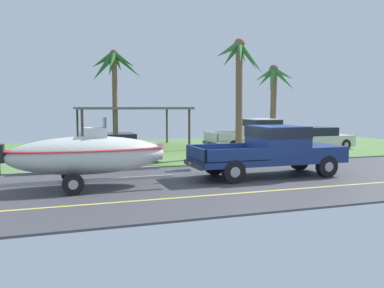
{
  "coord_description": "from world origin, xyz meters",
  "views": [
    {
      "loc": [
        -6.44,
        -12.72,
        2.61
      ],
      "look_at": [
        -1.45,
        2.0,
        1.17
      ],
      "focal_mm": 37.68,
      "sensor_mm": 36.0,
      "label": 1
    }
  ],
  "objects_px": {
    "boat_on_trailer": "(87,155)",
    "parked_sedan_near": "(111,149)",
    "parked_sedan_far": "(315,139)",
    "palm_tree_near_right": "(114,72)",
    "palm_tree_mid": "(239,71)",
    "carport_awning": "(130,109)",
    "palm_tree_near_left": "(274,86)",
    "pickup_truck_towing": "(276,148)",
    "parked_pickup_background": "(260,133)"
  },
  "relations": [
    {
      "from": "boat_on_trailer",
      "to": "parked_sedan_near",
      "type": "distance_m",
      "value": 5.74
    },
    {
      "from": "parked_sedan_far",
      "to": "palm_tree_near_right",
      "type": "distance_m",
      "value": 12.68
    },
    {
      "from": "boat_on_trailer",
      "to": "palm_tree_mid",
      "type": "bearing_deg",
      "value": 35.32
    },
    {
      "from": "parked_sedan_far",
      "to": "carport_awning",
      "type": "height_order",
      "value": "carport_awning"
    },
    {
      "from": "parked_sedan_far",
      "to": "palm_tree_near_left",
      "type": "xyz_separation_m",
      "value": [
        -1.88,
        1.86,
        3.23
      ]
    },
    {
      "from": "palm_tree_near_left",
      "to": "palm_tree_mid",
      "type": "relative_size",
      "value": 0.86
    },
    {
      "from": "carport_awning",
      "to": "palm_tree_near_right",
      "type": "height_order",
      "value": "palm_tree_near_right"
    },
    {
      "from": "palm_tree_near_left",
      "to": "pickup_truck_towing",
      "type": "bearing_deg",
      "value": -119.41
    },
    {
      "from": "parked_sedan_far",
      "to": "palm_tree_mid",
      "type": "bearing_deg",
      "value": -163.81
    },
    {
      "from": "pickup_truck_towing",
      "to": "parked_sedan_far",
      "type": "distance_m",
      "value": 10.36
    },
    {
      "from": "pickup_truck_towing",
      "to": "boat_on_trailer",
      "type": "relative_size",
      "value": 0.95
    },
    {
      "from": "pickup_truck_towing",
      "to": "palm_tree_mid",
      "type": "height_order",
      "value": "palm_tree_mid"
    },
    {
      "from": "boat_on_trailer",
      "to": "pickup_truck_towing",
      "type": "bearing_deg",
      "value": 0.0
    },
    {
      "from": "pickup_truck_towing",
      "to": "palm_tree_near_right",
      "type": "bearing_deg",
      "value": 117.39
    },
    {
      "from": "pickup_truck_towing",
      "to": "boat_on_trailer",
      "type": "distance_m",
      "value": 6.96
    },
    {
      "from": "palm_tree_near_left",
      "to": "palm_tree_mid",
      "type": "distance_m",
      "value": 5.51
    },
    {
      "from": "pickup_truck_towing",
      "to": "palm_tree_near_right",
      "type": "xyz_separation_m",
      "value": [
        -4.79,
        9.25,
        3.49
      ]
    },
    {
      "from": "parked_sedan_near",
      "to": "palm_tree_mid",
      "type": "xyz_separation_m",
      "value": [
        6.62,
        0.21,
        3.79
      ]
    },
    {
      "from": "boat_on_trailer",
      "to": "carport_awning",
      "type": "relative_size",
      "value": 0.95
    },
    {
      "from": "palm_tree_near_right",
      "to": "palm_tree_mid",
      "type": "xyz_separation_m",
      "value": [
        5.94,
        -3.51,
        -0.08
      ]
    },
    {
      "from": "parked_sedan_far",
      "to": "palm_tree_near_left",
      "type": "height_order",
      "value": "palm_tree_near_left"
    },
    {
      "from": "palm_tree_mid",
      "to": "parked_sedan_near",
      "type": "bearing_deg",
      "value": -178.17
    },
    {
      "from": "carport_awning",
      "to": "palm_tree_mid",
      "type": "height_order",
      "value": "palm_tree_mid"
    },
    {
      "from": "palm_tree_near_left",
      "to": "palm_tree_mid",
      "type": "height_order",
      "value": "palm_tree_mid"
    },
    {
      "from": "pickup_truck_towing",
      "to": "boat_on_trailer",
      "type": "bearing_deg",
      "value": 180.0
    },
    {
      "from": "parked_pickup_background",
      "to": "pickup_truck_towing",
      "type": "bearing_deg",
      "value": -114.27
    },
    {
      "from": "parked_sedan_near",
      "to": "boat_on_trailer",
      "type": "bearing_deg",
      "value": -105.02
    },
    {
      "from": "parked_pickup_background",
      "to": "parked_sedan_far",
      "type": "xyz_separation_m",
      "value": [
        3.69,
        -0.19,
        -0.39
      ]
    },
    {
      "from": "parked_pickup_background",
      "to": "palm_tree_mid",
      "type": "relative_size",
      "value": 0.95
    },
    {
      "from": "boat_on_trailer",
      "to": "parked_sedan_far",
      "type": "height_order",
      "value": "boat_on_trailer"
    },
    {
      "from": "pickup_truck_towing",
      "to": "parked_sedan_far",
      "type": "xyz_separation_m",
      "value": [
        7.15,
        7.49,
        -0.38
      ]
    },
    {
      "from": "parked_sedan_near",
      "to": "parked_sedan_far",
      "type": "bearing_deg",
      "value": 8.8
    },
    {
      "from": "palm_tree_mid",
      "to": "pickup_truck_towing",
      "type": "bearing_deg",
      "value": -101.26
    },
    {
      "from": "palm_tree_near_left",
      "to": "palm_tree_near_right",
      "type": "xyz_separation_m",
      "value": [
        -10.06,
        -0.1,
        0.65
      ]
    },
    {
      "from": "parked_pickup_background",
      "to": "palm_tree_near_left",
      "type": "xyz_separation_m",
      "value": [
        1.81,
        1.67,
        2.84
      ]
    },
    {
      "from": "pickup_truck_towing",
      "to": "parked_sedan_near",
      "type": "height_order",
      "value": "pickup_truck_towing"
    },
    {
      "from": "parked_sedan_far",
      "to": "carport_awning",
      "type": "distance_m",
      "value": 11.62
    },
    {
      "from": "parked_pickup_background",
      "to": "parked_sedan_near",
      "type": "bearing_deg",
      "value": -166.5
    },
    {
      "from": "palm_tree_near_left",
      "to": "palm_tree_mid",
      "type": "bearing_deg",
      "value": -138.86
    },
    {
      "from": "parked_pickup_background",
      "to": "boat_on_trailer",
      "type": "bearing_deg",
      "value": -143.63
    },
    {
      "from": "parked_sedan_far",
      "to": "palm_tree_mid",
      "type": "relative_size",
      "value": 0.71
    },
    {
      "from": "carport_awning",
      "to": "palm_tree_mid",
      "type": "distance_m",
      "value": 7.9
    },
    {
      "from": "parked_pickup_background",
      "to": "carport_awning",
      "type": "height_order",
      "value": "carport_awning"
    },
    {
      "from": "boat_on_trailer",
      "to": "palm_tree_mid",
      "type": "relative_size",
      "value": 1.03
    },
    {
      "from": "parked_sedan_near",
      "to": "palm_tree_near_right",
      "type": "height_order",
      "value": "palm_tree_near_right"
    },
    {
      "from": "parked_sedan_far",
      "to": "boat_on_trailer",
      "type": "bearing_deg",
      "value": -152.06
    },
    {
      "from": "pickup_truck_towing",
      "to": "palm_tree_near_left",
      "type": "bearing_deg",
      "value": 60.59
    },
    {
      "from": "boat_on_trailer",
      "to": "palm_tree_near_right",
      "type": "height_order",
      "value": "palm_tree_near_right"
    },
    {
      "from": "parked_pickup_background",
      "to": "carport_awning",
      "type": "bearing_deg",
      "value": 148.94
    },
    {
      "from": "pickup_truck_towing",
      "to": "boat_on_trailer",
      "type": "height_order",
      "value": "boat_on_trailer"
    }
  ]
}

